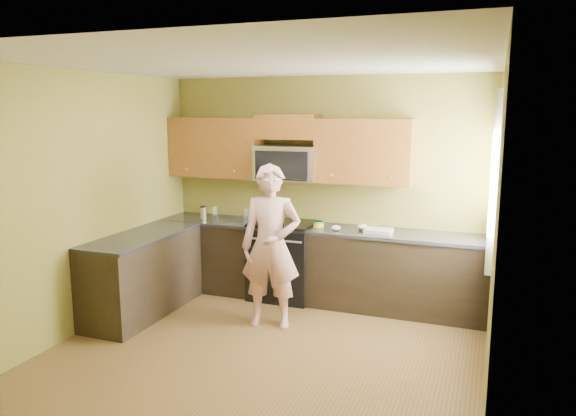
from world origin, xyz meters
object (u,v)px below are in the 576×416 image
at_px(frying_pan, 275,222).
at_px(travel_mug, 203,219).
at_px(woman, 271,246).
at_px(microwave, 287,180).
at_px(butter_tub, 318,227).
at_px(stove, 284,260).

relative_size(frying_pan, travel_mug, 2.39).
height_order(woman, frying_pan, woman).
bearing_deg(microwave, travel_mug, -171.56).
xyz_separation_m(microwave, butter_tub, (0.44, -0.12, -0.53)).
bearing_deg(woman, frying_pan, 97.88).
height_order(stove, woman, woman).
relative_size(woman, butter_tub, 13.91).
bearing_deg(frying_pan, travel_mug, 158.90).
bearing_deg(microwave, butter_tub, -14.63).
bearing_deg(stove, butter_tub, 1.18).
xyz_separation_m(frying_pan, travel_mug, (-0.99, 0.01, -0.03)).
height_order(stove, microwave, microwave).
relative_size(microwave, butter_tub, 6.07).
xyz_separation_m(stove, woman, (0.20, -0.88, 0.40)).
bearing_deg(frying_pan, butter_tub, -14.68).
relative_size(woman, travel_mug, 10.25).
height_order(microwave, travel_mug, microwave).
bearing_deg(travel_mug, woman, -33.37).
height_order(stove, butter_tub, butter_tub).
distance_m(stove, butter_tub, 0.63).
xyz_separation_m(stove, frying_pan, (-0.10, -0.05, 0.47)).
relative_size(woman, frying_pan, 4.28).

